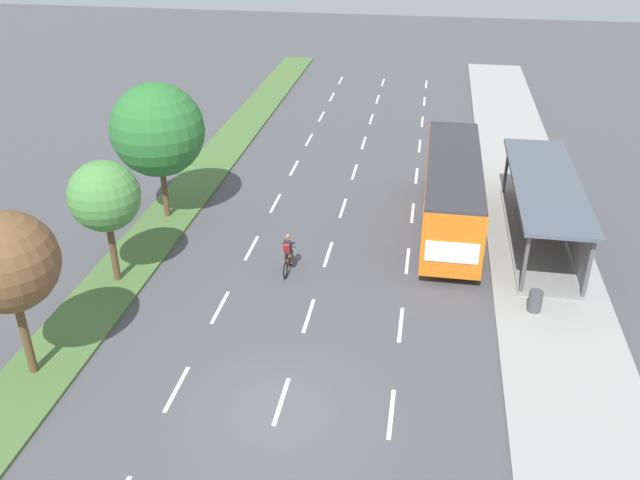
% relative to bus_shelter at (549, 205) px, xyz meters
% --- Properties ---
extents(ground_plane, '(140.00, 140.00, 0.00)m').
position_rel_bus_shelter_xyz_m(ground_plane, '(-9.53, -12.91, -1.87)').
color(ground_plane, '#4C4C51').
extents(median_strip, '(2.60, 52.00, 0.12)m').
position_rel_bus_shelter_xyz_m(median_strip, '(-17.83, 7.09, -1.81)').
color(median_strip, '#4C7038').
rests_on(median_strip, ground).
extents(sidewalk_right, '(4.50, 52.00, 0.15)m').
position_rel_bus_shelter_xyz_m(sidewalk_right, '(-0.28, 7.09, -1.79)').
color(sidewalk_right, '#9E9E99').
rests_on(sidewalk_right, ground).
extents(lane_divider_left, '(0.14, 45.73, 0.01)m').
position_rel_bus_shelter_xyz_m(lane_divider_left, '(-13.03, 4.45, -1.86)').
color(lane_divider_left, white).
rests_on(lane_divider_left, ground).
extents(lane_divider_center, '(0.14, 45.73, 0.01)m').
position_rel_bus_shelter_xyz_m(lane_divider_center, '(-9.53, 4.45, -1.86)').
color(lane_divider_center, white).
rests_on(lane_divider_center, ground).
extents(lane_divider_right, '(0.14, 45.73, 0.01)m').
position_rel_bus_shelter_xyz_m(lane_divider_right, '(-6.03, 4.45, -1.86)').
color(lane_divider_right, white).
rests_on(lane_divider_right, ground).
extents(bus_shelter, '(2.90, 10.65, 2.86)m').
position_rel_bus_shelter_xyz_m(bus_shelter, '(0.00, 0.00, 0.00)').
color(bus_shelter, gray).
rests_on(bus_shelter, sidewalk_right).
extents(bus, '(2.54, 11.29, 3.37)m').
position_rel_bus_shelter_xyz_m(bus, '(-4.28, 0.89, 0.20)').
color(bus, orange).
rests_on(bus, ground).
extents(cyclist, '(0.46, 1.82, 1.71)m').
position_rel_bus_shelter_xyz_m(cyclist, '(-10.98, -4.50, -1.08)').
color(cyclist, black).
rests_on(cyclist, ground).
extents(median_tree_nearest, '(3.20, 3.20, 5.82)m').
position_rel_bus_shelter_xyz_m(median_tree_nearest, '(-18.01, -12.50, 2.46)').
color(median_tree_nearest, brown).
rests_on(median_tree_nearest, median_strip).
extents(median_tree_second, '(2.80, 2.80, 5.15)m').
position_rel_bus_shelter_xyz_m(median_tree_second, '(-17.74, -6.48, 1.98)').
color(median_tree_second, brown).
rests_on(median_tree_second, median_strip).
extents(median_tree_third, '(4.34, 4.34, 6.54)m').
position_rel_bus_shelter_xyz_m(median_tree_third, '(-17.87, -0.45, 2.62)').
color(median_tree_third, brown).
rests_on(median_tree_third, median_strip).
extents(trash_bin, '(0.52, 0.52, 0.85)m').
position_rel_bus_shelter_xyz_m(trash_bin, '(-1.08, -6.06, -1.29)').
color(trash_bin, '#4C4C51').
rests_on(trash_bin, sidewalk_right).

